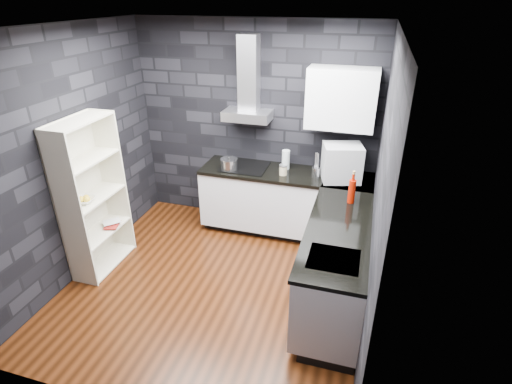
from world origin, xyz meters
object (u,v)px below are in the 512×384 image
at_px(fruit_bowl, 85,200).
at_px(red_bottle, 352,191).
at_px(utensil_crock, 316,172).
at_px(bookshelf, 93,198).
at_px(pot, 229,164).
at_px(glass_vase, 286,160).
at_px(appliance_garage, 342,163).
at_px(storage_jar, 283,170).

bearing_deg(fruit_bowl, red_bottle, 16.70).
bearing_deg(utensil_crock, fruit_bowl, -148.89).
distance_m(bookshelf, fruit_bowl, 0.14).
bearing_deg(pot, utensil_crock, 4.80).
xyz_separation_m(bookshelf, fruit_bowl, (0.00, -0.13, 0.04)).
distance_m(glass_vase, red_bottle, 1.13).
distance_m(appliance_garage, bookshelf, 2.90).
bearing_deg(red_bottle, appliance_garage, 106.83).
xyz_separation_m(appliance_garage, bookshelf, (-2.61, -1.26, -0.22)).
xyz_separation_m(pot, storage_jar, (0.70, 0.04, -0.02)).
height_order(pot, bookshelf, bookshelf).
height_order(storage_jar, fruit_bowl, storage_jar).
height_order(utensil_crock, bookshelf, bookshelf).
xyz_separation_m(storage_jar, utensil_crock, (0.40, 0.05, 0.00)).
xyz_separation_m(glass_vase, appliance_garage, (0.72, -0.15, 0.10)).
height_order(glass_vase, appliance_garage, appliance_garage).
distance_m(pot, fruit_bowl, 1.77).
height_order(appliance_garage, bookshelf, bookshelf).
xyz_separation_m(storage_jar, bookshelf, (-1.90, -1.21, -0.06)).
distance_m(glass_vase, storage_jar, 0.21).
relative_size(pot, glass_vase, 0.85).
distance_m(pot, appliance_garage, 1.42).
distance_m(storage_jar, fruit_bowl, 2.33).
distance_m(red_bottle, fruit_bowl, 2.90).
distance_m(utensil_crock, red_bottle, 0.73).
bearing_deg(bookshelf, red_bottle, 31.68).
xyz_separation_m(utensil_crock, fruit_bowl, (-2.31, -1.39, -0.03)).
height_order(glass_vase, utensil_crock, glass_vase).
height_order(glass_vase, bookshelf, bookshelf).
bearing_deg(utensil_crock, bookshelf, -151.37).
relative_size(red_bottle, fruit_bowl, 1.20).
relative_size(storage_jar, bookshelf, 0.07).
bearing_deg(utensil_crock, appliance_garage, -0.05).
xyz_separation_m(pot, bookshelf, (-1.20, -1.17, -0.07)).
relative_size(storage_jar, utensil_crock, 0.93).
xyz_separation_m(pot, red_bottle, (1.58, -0.47, 0.06)).
height_order(pot, appliance_garage, appliance_garage).
height_order(storage_jar, bookshelf, bookshelf).
xyz_separation_m(red_bottle, bookshelf, (-2.78, -0.70, -0.13)).
bearing_deg(pot, red_bottle, -16.46).
relative_size(pot, storage_jar, 1.81).
xyz_separation_m(pot, fruit_bowl, (-1.20, -1.30, -0.04)).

